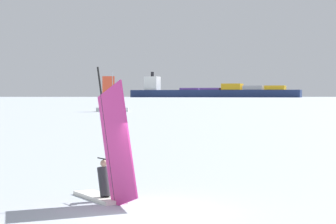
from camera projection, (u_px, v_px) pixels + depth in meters
ground_plane at (147, 215)px, 18.16m from camera, size 4000.00×4000.00×0.00m
windsurfer at (108, 169)px, 20.35m from camera, size 2.10×3.76×4.36m
cargo_ship at (213, 92)px, 823.44m from camera, size 208.87×100.03×32.65m
distant_headland at (293, 90)px, 1463.85m from camera, size 1289.90×526.98×25.66m
small_sailboat at (112, 108)px, 129.77m from camera, size 6.43×2.92×7.90m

